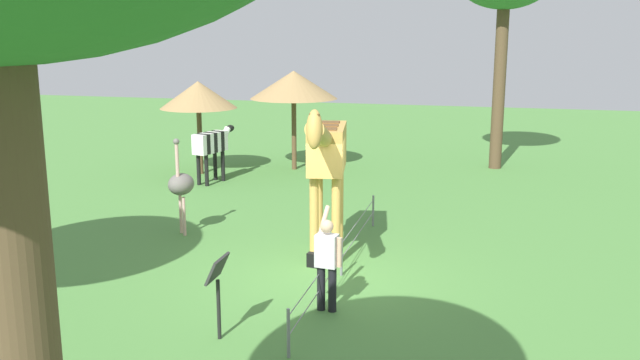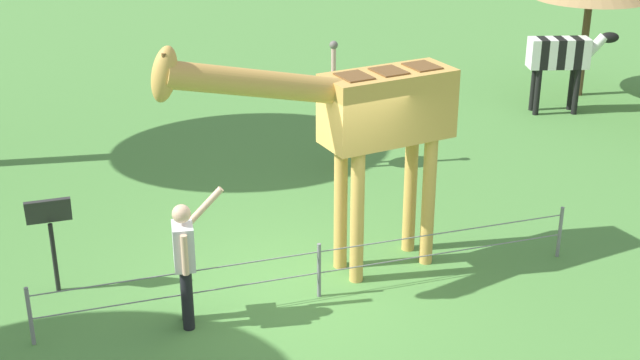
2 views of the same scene
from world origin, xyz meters
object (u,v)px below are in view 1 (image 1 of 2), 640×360
object	(u,v)px
ostrich	(181,184)
shade_hut_near	(198,95)
giraffe	(326,156)
info_sign	(218,280)
visitor	(326,259)
zebra	(212,145)
shade_hut_far	(294,85)

from	to	relation	value
ostrich	shade_hut_near	distance (m)	6.92
giraffe	info_sign	world-z (taller)	giraffe
visitor	info_sign	xyz separation A→B (m)	(1.47, -1.32, 0.05)
giraffe	ostrich	world-z (taller)	giraffe
info_sign	ostrich	bearing A→B (deg)	-149.37
zebra	shade_hut_near	size ratio (longest dim) A/B	0.61
zebra	ostrich	world-z (taller)	ostrich
visitor	info_sign	world-z (taller)	visitor
giraffe	zebra	size ratio (longest dim) A/B	2.19
info_sign	zebra	bearing A→B (deg)	-156.68
ostrich	shade_hut_far	xyz separation A→B (m)	(-7.80, 0.38, 1.63)
visitor	ostrich	xyz separation A→B (m)	(-3.45, -4.23, 0.27)
zebra	info_sign	bearing A→B (deg)	23.32
giraffe	info_sign	xyz separation A→B (m)	(3.92, -0.71, -1.23)
visitor	zebra	size ratio (longest dim) A/B	0.94
zebra	shade_hut_far	world-z (taller)	shade_hut_far
giraffe	ostrich	size ratio (longest dim) A/B	1.77
giraffe	info_sign	distance (m)	4.17
visitor	ostrich	bearing A→B (deg)	-129.17
visitor	zebra	world-z (taller)	visitor
giraffe	ostrich	xyz separation A→B (m)	(-0.99, -3.62, -1.00)
ostrich	info_sign	bearing A→B (deg)	30.63
visitor	shade_hut_near	world-z (taller)	shade_hut_near
visitor	ostrich	size ratio (longest dim) A/B	0.76
visitor	info_sign	bearing A→B (deg)	-42.09
zebra	shade_hut_near	distance (m)	1.98
ostrich	visitor	bearing A→B (deg)	50.83
shade_hut_near	visitor	bearing A→B (deg)	33.86
giraffe	zebra	xyz separation A→B (m)	(-6.23, -5.09, -1.02)
visitor	shade_hut_near	size ratio (longest dim) A/B	0.57
zebra	info_sign	distance (m)	11.06
ostrich	shade_hut_far	world-z (taller)	shade_hut_far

